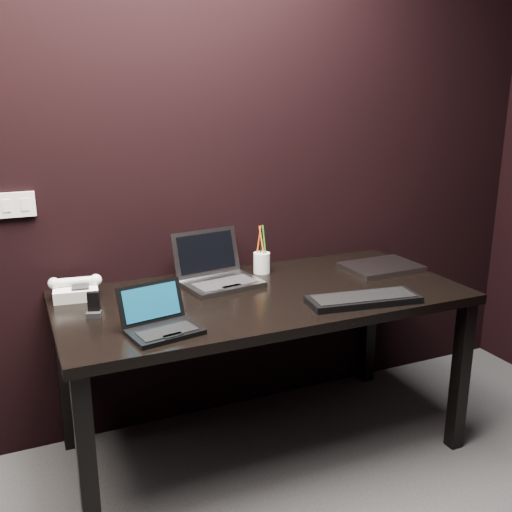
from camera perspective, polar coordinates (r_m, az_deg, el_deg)
name	(u,v)px	position (r m, az deg, el deg)	size (l,w,h in m)	color
wall_back	(163,153)	(2.57, -9.24, 10.09)	(4.00, 4.00, 0.00)	black
wall_switch	(16,205)	(2.50, -22.91, 4.74)	(0.15, 0.02, 0.10)	silver
desk	(263,310)	(2.44, 0.70, -5.42)	(1.70, 0.80, 0.74)	black
netbook	(161,323)	(2.05, -9.50, -6.62)	(0.28, 0.26, 0.16)	black
silver_laptop	(218,275)	(2.52, -3.85, -1.89)	(0.36, 0.34, 0.22)	gray
ext_keyboard	(363,299)	(2.34, 10.69, -4.26)	(0.47, 0.22, 0.03)	black
closed_laptop	(381,267)	(2.80, 12.41, -1.08)	(0.36, 0.26, 0.02)	#98999E
desk_phone	(76,289)	(2.46, -17.57, -3.16)	(0.22, 0.18, 0.10)	white
mobile_phone	(94,307)	(2.24, -15.91, -4.94)	(0.06, 0.06, 0.09)	black
pen_cup	(262,262)	(2.67, 0.57, -0.58)	(0.08, 0.08, 0.23)	silver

